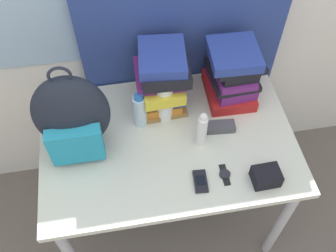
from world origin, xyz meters
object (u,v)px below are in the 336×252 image
Objects in this scene: water_bottle at (140,110)px; camera_pouch at (266,176)px; sports_bottle at (164,100)px; cell_phone at (200,181)px; sunglasses_case at (218,127)px; book_stack_center at (232,73)px; book_stack_left at (161,78)px; backpack at (72,117)px; wristwatch at (225,174)px; sunscreen_bottle at (202,130)px.

water_bottle is 1.68× the size of camera_pouch.
sports_bottle is 2.32× the size of cell_phone.
sports_bottle is at bearing 152.46° from sunglasses_case.
sports_bottle is 2.15× the size of camera_pouch.
cell_phone is at bearing -59.90° from water_bottle.
book_stack_center is 0.50m from camera_pouch.
book_stack_left is 1.10× the size of book_stack_center.
wristwatch is (0.59, -0.26, -0.19)m from backpack.
sunscreen_bottle reaches higher than sunglasses_case.
wristwatch is at bearing -47.01° from water_bottle.
sunscreen_bottle is at bearing -127.20° from book_stack_center.
cell_phone is (0.09, -0.45, -0.15)m from book_stack_left.
sunscreen_bottle is at bearing -31.98° from water_bottle.
wristwatch is at bearing -23.87° from backpack.
water_bottle is 0.79× the size of sports_bottle.
backpack is 0.82m from camera_pouch.
camera_pouch is (0.47, -0.38, -0.06)m from water_bottle.
sunscreen_bottle is 0.21m from wristwatch.
book_stack_center is 1.88× the size of sunglasses_case.
sports_bottle is 2.41× the size of wristwatch.
camera_pouch is at bearing -7.70° from cell_phone.
book_stack_center is at bearing 92.90° from camera_pouch.
water_bottle is 0.29m from sunscreen_bottle.
book_stack_center is 2.88× the size of wristwatch.
book_stack_center is (0.72, 0.18, -0.06)m from backpack.
cell_phone is (0.09, -0.37, -0.11)m from sports_bottle.
sunscreen_bottle reaches higher than camera_pouch.
sunscreen_bottle is 1.69× the size of camera_pouch.
book_stack_left is at bearing 117.06° from sunscreen_bottle.
water_bottle is at bearing 132.99° from wristwatch.
backpack reaches higher than sunglasses_case.
camera_pouch is (0.22, -0.23, -0.06)m from sunscreen_bottle.
book_stack_left is 1.67× the size of water_bottle.
book_stack_left is 1.66× the size of sunscreen_bottle.
camera_pouch is (0.26, -0.04, 0.03)m from cell_phone.
water_bottle is at bearing 140.51° from camera_pouch.
backpack reaches higher than cell_phone.
sunglasses_case is at bearing -2.39° from backpack.
sports_bottle is (-0.00, -0.09, -0.05)m from book_stack_left.
water_bottle reaches higher than wristwatch.
wristwatch is at bearing 161.65° from camera_pouch.
book_stack_center is 0.26m from sunglasses_case.
cell_phone is (0.20, -0.35, -0.08)m from water_bottle.
sunscreen_bottle is 1.89× the size of wristwatch.
backpack is 4.12× the size of camera_pouch.
book_stack_left is at bearing 89.79° from sports_bottle.
backpack is 0.64m from sunglasses_case.
book_stack_left is 3.04× the size of cell_phone.
book_stack_center is at bearing 13.19° from water_bottle.
backpack is 0.31m from water_bottle.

